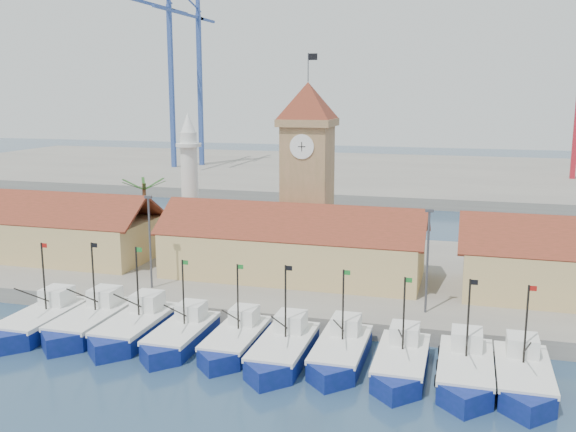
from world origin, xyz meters
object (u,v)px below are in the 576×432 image
(boat_5, at_px, (282,352))
(clock_tower, at_px, (308,168))
(minaret, at_px, (190,181))
(boat_0, at_px, (40,323))

(boat_5, bearing_deg, clock_tower, 99.61)
(clock_tower, relative_size, minaret, 1.39)
(boat_5, distance_m, clock_tower, 26.77)
(minaret, bearing_deg, boat_0, -95.70)
(clock_tower, bearing_deg, minaret, 172.39)
(clock_tower, height_order, minaret, clock_tower)
(boat_5, relative_size, minaret, 0.63)
(boat_0, height_order, clock_tower, clock_tower)
(boat_0, distance_m, clock_tower, 31.49)
(boat_0, height_order, minaret, minaret)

